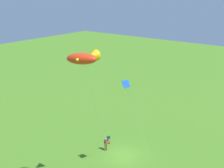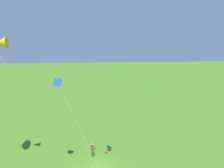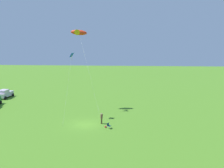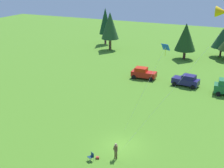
% 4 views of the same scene
% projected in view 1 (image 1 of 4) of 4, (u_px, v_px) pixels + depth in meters
% --- Properties ---
extents(ground_plane, '(160.00, 160.00, 0.00)m').
position_uv_depth(ground_plane, '(124.00, 155.00, 38.12)').
color(ground_plane, '#497F22').
extents(person_kite_flyer, '(0.62, 0.44, 1.74)m').
position_uv_depth(person_kite_flyer, '(106.00, 143.00, 38.98)').
color(person_kite_flyer, brown).
rests_on(person_kite_flyer, ground).
extents(folding_chair, '(0.66, 0.66, 0.82)m').
position_uv_depth(folding_chair, '(108.00, 138.00, 41.43)').
color(folding_chair, '#123247').
rests_on(folding_chair, ground).
extents(backpack_on_grass, '(0.38, 0.34, 0.22)m').
position_uv_depth(backpack_on_grass, '(109.00, 143.00, 40.94)').
color(backpack_on_grass, '#AB3128').
rests_on(backpack_on_grass, ground).
extents(kite_large_fish, '(10.25, 6.65, 14.75)m').
position_uv_depth(kite_large_fish, '(84.00, 58.00, 25.47)').
color(kite_large_fish, red).
rests_on(kite_large_fish, ground).
extents(kite_diamond_blue, '(4.96, 1.09, 10.84)m').
position_uv_depth(kite_diamond_blue, '(127.00, 88.00, 31.12)').
color(kite_diamond_blue, blue).
rests_on(kite_diamond_blue, ground).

